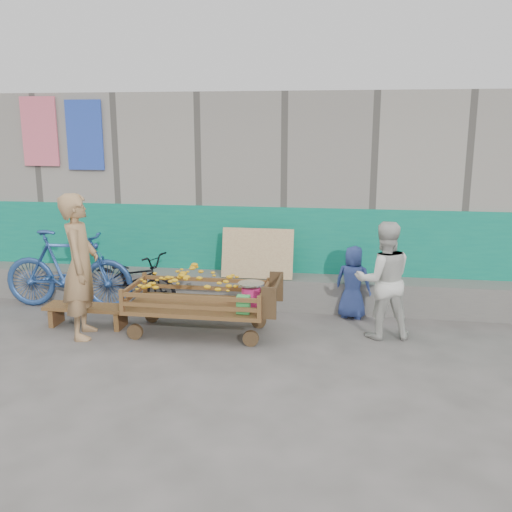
% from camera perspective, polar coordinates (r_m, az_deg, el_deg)
% --- Properties ---
extents(ground, '(80.00, 80.00, 0.00)m').
position_cam_1_polar(ground, '(6.17, -5.91, -11.46)').
color(ground, '#4E4C48').
rests_on(ground, ground).
extents(building_wall, '(12.00, 3.50, 3.00)m').
position_cam_1_polar(building_wall, '(9.65, 0.04, 6.55)').
color(building_wall, gray).
rests_on(building_wall, ground).
extents(banana_cart, '(1.87, 0.85, 0.80)m').
position_cam_1_polar(banana_cart, '(7.06, -6.09, -3.58)').
color(banana_cart, brown).
rests_on(banana_cart, ground).
extents(bench, '(1.10, 0.33, 0.28)m').
position_cam_1_polar(bench, '(7.69, -16.47, -5.30)').
color(bench, brown).
rests_on(bench, ground).
extents(vendor_man, '(0.57, 0.73, 1.77)m').
position_cam_1_polar(vendor_man, '(7.18, -17.15, -0.99)').
color(vendor_man, '#A78054').
rests_on(vendor_man, ground).
extents(woman, '(0.79, 0.67, 1.44)m').
position_cam_1_polar(woman, '(7.04, 12.63, -2.37)').
color(woman, silver).
rests_on(woman, ground).
extents(child, '(0.54, 0.41, 0.99)m').
position_cam_1_polar(child, '(7.73, 9.67, -2.60)').
color(child, '#2F448E').
rests_on(child, ground).
extents(bicycle_dark, '(1.60, 0.98, 0.80)m').
position_cam_1_polar(bicycle_dark, '(8.32, -12.24, -2.28)').
color(bicycle_dark, black).
rests_on(bicycle_dark, ground).
extents(bicycle_blue, '(1.88, 0.61, 1.12)m').
position_cam_1_polar(bicycle_blue, '(8.45, -18.25, -1.28)').
color(bicycle_blue, '#284A8B').
rests_on(bicycle_blue, ground).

